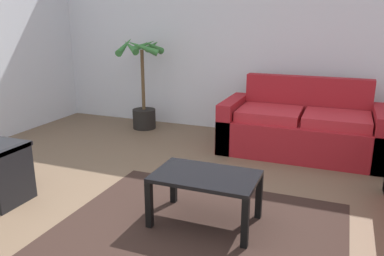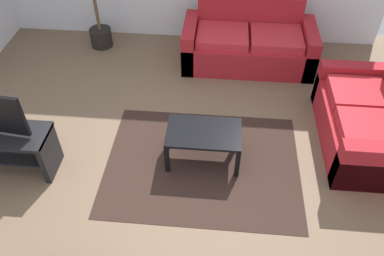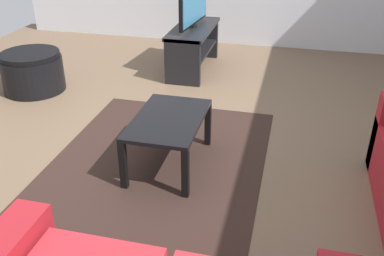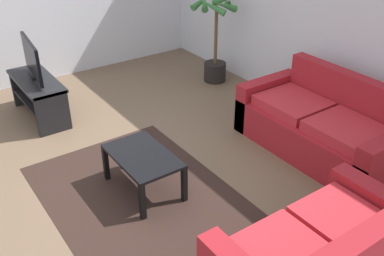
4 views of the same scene
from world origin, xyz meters
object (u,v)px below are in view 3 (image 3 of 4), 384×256
object	(u,v)px
tv_stand	(193,42)
coffee_table	(169,125)
tv	(194,4)
ottoman	(33,72)

from	to	relation	value
tv_stand	coffee_table	world-z (taller)	tv_stand
tv	tv_stand	bearing A→B (deg)	-95.90
tv_stand	ottoman	bearing A→B (deg)	-56.00
tv	ottoman	bearing A→B (deg)	-56.06
tv_stand	coffee_table	size ratio (longest dim) A/B	1.34
tv	coffee_table	world-z (taller)	tv
tv	coffee_table	distance (m)	2.25
tv_stand	ottoman	xyz separation A→B (m)	(1.06, -1.57, -0.13)
ottoman	coffee_table	bearing A→B (deg)	59.46
tv	ottoman	xyz separation A→B (m)	(1.06, -1.57, -0.60)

